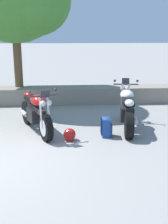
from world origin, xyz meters
name	(u,v)px	position (x,y,z in m)	size (l,w,h in m)	color
stone_wall	(19,96)	(0.00, 4.80, 0.28)	(36.00, 0.80, 0.55)	gray
motorcycle_red_near_left	(36,113)	(0.85, 1.81, 0.49)	(1.04, 1.96, 1.18)	black
motorcycle_white_centre	(127,110)	(3.12, 1.93, 0.49)	(0.67, 2.06, 1.18)	black
rider_backpack	(106,126)	(2.51, 1.36, 0.24)	(0.27, 0.31, 0.47)	navy
rider_helmet	(70,135)	(1.64, 1.15, 0.14)	(0.28, 0.28, 0.28)	#B21919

